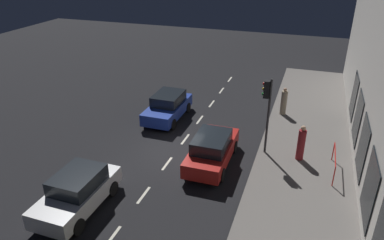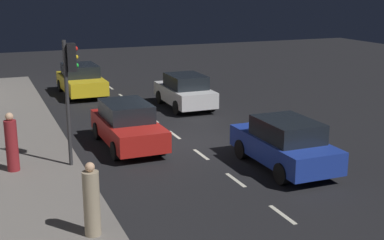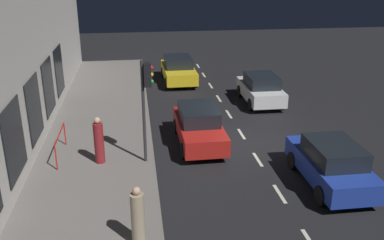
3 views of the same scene
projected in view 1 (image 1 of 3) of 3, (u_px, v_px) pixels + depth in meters
ground_plane at (175, 154)px, 18.37m from camera, size 60.00×60.00×0.00m
sidewalk at (302, 175)px, 16.52m from camera, size 4.50×32.00×0.15m
lane_centre_line at (167, 164)px, 17.52m from camera, size 0.12×27.20×0.01m
traffic_light at (267, 100)px, 17.07m from camera, size 0.46×0.32×3.87m
parked_car_0 at (168, 106)px, 21.80m from camera, size 1.86×4.07×1.58m
parked_car_1 at (78, 192)px, 14.24m from camera, size 1.88×3.94×1.58m
parked_car_2 at (212, 149)px, 17.20m from camera, size 1.85×4.25×1.58m
pedestrian_0 at (301, 144)px, 17.28m from camera, size 0.50×0.50×1.80m
pedestrian_1 at (284, 102)px, 22.02m from camera, size 0.43×0.43×1.71m
red_railing at (334, 158)px, 16.29m from camera, size 0.05×2.29×0.97m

